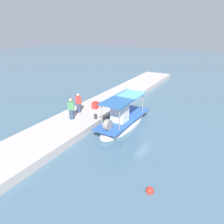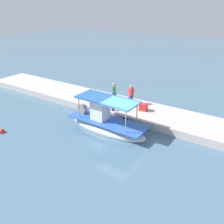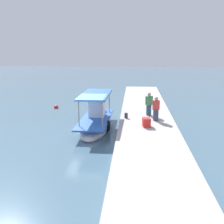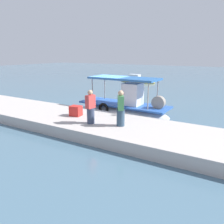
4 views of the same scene
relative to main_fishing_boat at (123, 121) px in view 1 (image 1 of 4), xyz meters
name	(u,v)px [view 1 (image 1 of 4)]	position (x,y,z in m)	size (l,w,h in m)	color
ground_plane	(135,122)	(-1.36, 0.49, -0.48)	(120.00, 120.00, 0.00)	slate
dock_quay	(95,110)	(-1.36, -3.56, -0.19)	(36.00, 3.81, 0.57)	#B9B1AC
main_fishing_boat	(123,121)	(0.00, 0.00, 0.00)	(6.32, 2.12, 2.82)	silver
fisherman_near_bollard	(71,110)	(1.73, -3.75, 0.87)	(0.53, 0.55, 1.73)	#2F465C
fisherman_by_crate	(79,104)	(0.25, -4.16, 0.86)	(0.43, 0.51, 1.69)	#36415B
mooring_bollard	(96,117)	(0.77, -2.09, 0.28)	(0.24, 0.24, 0.37)	#2D2D33
cargo_crate	(95,105)	(-1.29, -3.45, 0.37)	(0.61, 0.48, 0.57)	red
marker_buoy	(150,191)	(6.07, 4.57, -0.39)	(0.40, 0.40, 0.40)	red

